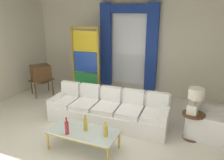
{
  "coord_description": "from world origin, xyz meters",
  "views": [
    {
      "loc": [
        1.97,
        -3.91,
        2.71
      ],
      "look_at": [
        -0.01,
        0.9,
        1.05
      ],
      "focal_mm": 35.81,
      "sensor_mm": 36.0,
      "label": 1
    }
  ],
  "objects_px": {
    "bottle_amber_squat": "(86,124)",
    "vintage_tv": "(41,73)",
    "bottle_crystal_tall": "(106,130)",
    "round_side_table": "(192,124)",
    "coffee_table": "(83,132)",
    "couch_white_long": "(109,110)",
    "stained_glass_divider": "(85,64)",
    "table_lamp_brass": "(196,95)",
    "bottle_blue_decanter": "(67,127)",
    "peacock_figurine": "(92,94)",
    "armchair_white": "(204,123)"
  },
  "relations": [
    {
      "from": "bottle_amber_squat",
      "to": "vintage_tv",
      "type": "height_order",
      "value": "vintage_tv"
    },
    {
      "from": "bottle_crystal_tall",
      "to": "round_side_table",
      "type": "relative_size",
      "value": 0.52
    },
    {
      "from": "coffee_table",
      "to": "bottle_crystal_tall",
      "type": "height_order",
      "value": "bottle_crystal_tall"
    },
    {
      "from": "couch_white_long",
      "to": "round_side_table",
      "type": "distance_m",
      "value": 1.97
    },
    {
      "from": "bottle_crystal_tall",
      "to": "bottle_amber_squat",
      "type": "relative_size",
      "value": 0.89
    },
    {
      "from": "vintage_tv",
      "to": "stained_glass_divider",
      "type": "relative_size",
      "value": 0.61
    },
    {
      "from": "round_side_table",
      "to": "table_lamp_brass",
      "type": "relative_size",
      "value": 1.04
    },
    {
      "from": "bottle_blue_decanter",
      "to": "vintage_tv",
      "type": "relative_size",
      "value": 0.26
    },
    {
      "from": "vintage_tv",
      "to": "table_lamp_brass",
      "type": "xyz_separation_m",
      "value": [
        4.73,
        -0.9,
        0.3
      ]
    },
    {
      "from": "couch_white_long",
      "to": "bottle_amber_squat",
      "type": "xyz_separation_m",
      "value": [
        0.03,
        -1.25,
        0.25
      ]
    },
    {
      "from": "bottle_amber_squat",
      "to": "table_lamp_brass",
      "type": "height_order",
      "value": "table_lamp_brass"
    },
    {
      "from": "bottle_blue_decanter",
      "to": "peacock_figurine",
      "type": "xyz_separation_m",
      "value": [
        -0.75,
        2.47,
        -0.34
      ]
    },
    {
      "from": "coffee_table",
      "to": "round_side_table",
      "type": "bearing_deg",
      "value": 31.67
    },
    {
      "from": "vintage_tv",
      "to": "round_side_table",
      "type": "distance_m",
      "value": 4.83
    },
    {
      "from": "round_side_table",
      "to": "bottle_blue_decanter",
      "type": "bearing_deg",
      "value": -146.83
    },
    {
      "from": "coffee_table",
      "to": "stained_glass_divider",
      "type": "distance_m",
      "value": 3.07
    },
    {
      "from": "bottle_amber_squat",
      "to": "table_lamp_brass",
      "type": "distance_m",
      "value": 2.33
    },
    {
      "from": "bottle_crystal_tall",
      "to": "round_side_table",
      "type": "bearing_deg",
      "value": 39.71
    },
    {
      "from": "stained_glass_divider",
      "to": "table_lamp_brass",
      "type": "distance_m",
      "value": 3.66
    },
    {
      "from": "vintage_tv",
      "to": "table_lamp_brass",
      "type": "distance_m",
      "value": 4.83
    },
    {
      "from": "couch_white_long",
      "to": "bottle_blue_decanter",
      "type": "relative_size",
      "value": 8.34
    },
    {
      "from": "armchair_white",
      "to": "stained_glass_divider",
      "type": "height_order",
      "value": "stained_glass_divider"
    },
    {
      "from": "bottle_blue_decanter",
      "to": "armchair_white",
      "type": "bearing_deg",
      "value": 34.81
    },
    {
      "from": "couch_white_long",
      "to": "bottle_crystal_tall",
      "type": "bearing_deg",
      "value": -69.49
    },
    {
      "from": "couch_white_long",
      "to": "round_side_table",
      "type": "height_order",
      "value": "couch_white_long"
    },
    {
      "from": "vintage_tv",
      "to": "table_lamp_brass",
      "type": "relative_size",
      "value": 2.36
    },
    {
      "from": "peacock_figurine",
      "to": "table_lamp_brass",
      "type": "height_order",
      "value": "table_lamp_brass"
    },
    {
      "from": "bottle_amber_squat",
      "to": "armchair_white",
      "type": "distance_m",
      "value": 2.64
    },
    {
      "from": "armchair_white",
      "to": "peacock_figurine",
      "type": "xyz_separation_m",
      "value": [
        -3.21,
        0.77,
        -0.07
      ]
    },
    {
      "from": "bottle_blue_decanter",
      "to": "peacock_figurine",
      "type": "height_order",
      "value": "bottle_blue_decanter"
    },
    {
      "from": "coffee_table",
      "to": "table_lamp_brass",
      "type": "bearing_deg",
      "value": 31.67
    },
    {
      "from": "coffee_table",
      "to": "round_side_table",
      "type": "distance_m",
      "value": 2.33
    },
    {
      "from": "bottle_crystal_tall",
      "to": "round_side_table",
      "type": "height_order",
      "value": "bottle_crystal_tall"
    },
    {
      "from": "coffee_table",
      "to": "armchair_white",
      "type": "height_order",
      "value": "armchair_white"
    },
    {
      "from": "coffee_table",
      "to": "stained_glass_divider",
      "type": "height_order",
      "value": "stained_glass_divider"
    },
    {
      "from": "peacock_figurine",
      "to": "stained_glass_divider",
      "type": "bearing_deg",
      "value": 135.15
    },
    {
      "from": "bottle_crystal_tall",
      "to": "peacock_figurine",
      "type": "distance_m",
      "value": 2.72
    },
    {
      "from": "vintage_tv",
      "to": "armchair_white",
      "type": "bearing_deg",
      "value": -7.36
    },
    {
      "from": "couch_white_long",
      "to": "vintage_tv",
      "type": "distance_m",
      "value": 2.92
    },
    {
      "from": "coffee_table",
      "to": "couch_white_long",
      "type": "bearing_deg",
      "value": 89.41
    },
    {
      "from": "bottle_crystal_tall",
      "to": "armchair_white",
      "type": "distance_m",
      "value": 2.31
    },
    {
      "from": "stained_glass_divider",
      "to": "table_lamp_brass",
      "type": "relative_size",
      "value": 3.86
    },
    {
      "from": "round_side_table",
      "to": "stained_glass_divider",
      "type": "bearing_deg",
      "value": 157.01
    },
    {
      "from": "bottle_blue_decanter",
      "to": "armchair_white",
      "type": "xyz_separation_m",
      "value": [
        2.46,
        1.71,
        -0.27
      ]
    },
    {
      "from": "vintage_tv",
      "to": "round_side_table",
      "type": "height_order",
      "value": "vintage_tv"
    },
    {
      "from": "bottle_blue_decanter",
      "to": "table_lamp_brass",
      "type": "xyz_separation_m",
      "value": [
        2.21,
        1.45,
        0.47
      ]
    },
    {
      "from": "vintage_tv",
      "to": "bottle_blue_decanter",
      "type": "bearing_deg",
      "value": -43.01
    },
    {
      "from": "stained_glass_divider",
      "to": "vintage_tv",
      "type": "bearing_deg",
      "value": -158.85
    },
    {
      "from": "vintage_tv",
      "to": "peacock_figurine",
      "type": "bearing_deg",
      "value": 3.99
    },
    {
      "from": "stained_glass_divider",
      "to": "bottle_amber_squat",
      "type": "bearing_deg",
      "value": -61.5
    }
  ]
}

